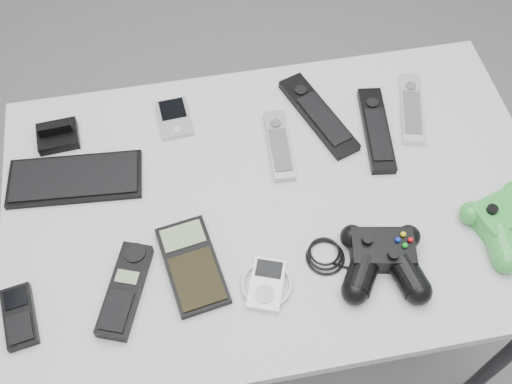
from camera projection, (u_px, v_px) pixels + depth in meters
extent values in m
plane|color=slate|center=(243.00, 331.00, 1.77)|extent=(3.50, 3.50, 0.00)
cube|color=#A6A6A8|center=(277.00, 201.00, 1.19)|extent=(1.07, 0.69, 0.03)
cylinder|color=black|center=(505.00, 357.00, 1.38)|extent=(0.03, 0.03, 0.69)
cylinder|color=black|center=(73.00, 207.00, 1.60)|extent=(0.03, 0.03, 0.69)
cylinder|color=black|center=(421.00, 153.00, 1.69)|extent=(0.03, 0.03, 0.69)
cube|color=black|center=(75.00, 178.00, 1.19)|extent=(0.27, 0.13, 0.02)
cube|color=black|center=(56.00, 133.00, 1.23)|extent=(0.09, 0.08, 0.04)
cube|color=#A1A1A8|center=(174.00, 118.00, 1.27)|extent=(0.07, 0.11, 0.02)
cube|color=#A1A1A8|center=(279.00, 145.00, 1.23)|extent=(0.05, 0.18, 0.02)
cube|color=black|center=(376.00, 129.00, 1.25)|extent=(0.08, 0.22, 0.02)
cube|color=black|center=(318.00, 114.00, 1.28)|extent=(0.13, 0.24, 0.02)
cube|color=silver|center=(411.00, 108.00, 1.29)|extent=(0.09, 0.19, 0.02)
cube|color=black|center=(19.00, 316.00, 1.04)|extent=(0.07, 0.12, 0.02)
cube|color=black|center=(125.00, 290.00, 1.06)|extent=(0.11, 0.18, 0.03)
cube|color=black|center=(192.00, 265.00, 1.09)|extent=(0.12, 0.20, 0.02)
cube|color=white|center=(267.00, 284.00, 1.07)|extent=(0.12, 0.12, 0.02)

